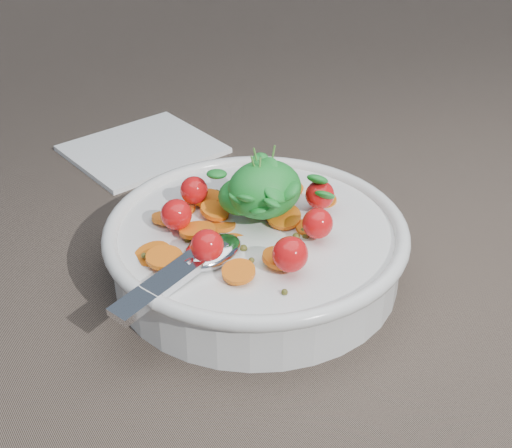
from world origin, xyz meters
TOP-DOWN VIEW (x-y plane):
  - ground at (0.00, 0.00)m, footprint 6.00×6.00m
  - bowl at (0.00, -0.02)m, footprint 0.28×0.26m
  - napkin at (0.02, 0.26)m, footprint 0.18×0.16m

SIDE VIEW (x-z plane):
  - ground at x=0.00m, z-range 0.00..0.00m
  - napkin at x=0.02m, z-range 0.00..0.01m
  - bowl at x=0.00m, z-range -0.02..0.09m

